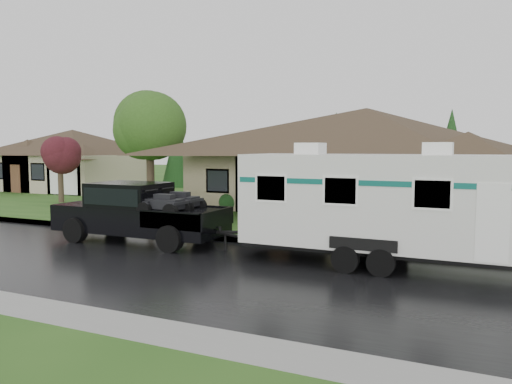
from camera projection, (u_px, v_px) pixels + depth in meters
ground at (213, 254)px, 16.68m from camera, size 140.00×140.00×0.00m
road at (180, 266)px, 14.87m from camera, size 140.00×8.00×0.01m
curb at (243, 240)px, 18.71m from camera, size 140.00×0.50×0.15m
lawn at (336, 205)px, 30.24m from camera, size 140.00×26.00×0.15m
house_main at (371, 146)px, 27.92m from camera, size 19.44×10.80×6.90m
house_far at (74, 154)px, 39.83m from camera, size 10.80×8.64×5.80m
tree_left_green at (150, 127)px, 27.02m from camera, size 3.92×3.92×6.48m
tree_red at (60, 156)px, 30.63m from camera, size 2.51×2.51×4.16m
shrub_row at (344, 207)px, 24.20m from camera, size 13.60×1.00×1.00m
pickup_truck at (137, 210)px, 18.68m from camera, size 6.67×2.53×2.22m
travel_trailer at (374, 201)px, 14.94m from camera, size 8.22×2.89×3.69m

